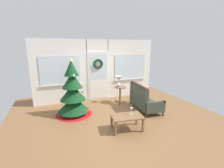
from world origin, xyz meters
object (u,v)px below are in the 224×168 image
(settee_sofa, at_px, (143,100))
(coffee_table, at_px, (127,118))
(gift_box, at_px, (87,113))
(side_table, at_px, (120,91))
(wine_glass, at_px, (131,109))
(table_lamp, at_px, (119,80))
(christmas_tree, at_px, (73,95))

(settee_sofa, xyz_separation_m, coffee_table, (-1.21, -1.10, -0.03))
(coffee_table, distance_m, gift_box, 1.57)
(side_table, xyz_separation_m, gift_box, (-1.54, -0.75, -0.39))
(settee_sofa, relative_size, wine_glass, 7.94)
(coffee_table, xyz_separation_m, gift_box, (-0.81, 1.32, -0.26))
(table_lamp, distance_m, wine_glass, 2.15)
(christmas_tree, relative_size, settee_sofa, 1.24)
(christmas_tree, xyz_separation_m, settee_sofa, (2.42, -0.49, -0.30))
(christmas_tree, relative_size, wine_glass, 9.85)
(settee_sofa, bearing_deg, gift_box, 173.66)
(christmas_tree, relative_size, coffee_table, 2.12)
(gift_box, bearing_deg, side_table, 26.04)
(gift_box, bearing_deg, settee_sofa, -6.34)
(wine_glass, xyz_separation_m, gift_box, (-0.97, 1.26, -0.46))
(side_table, distance_m, coffee_table, 2.20)
(coffee_table, xyz_separation_m, wine_glass, (0.16, 0.06, 0.20))
(table_lamp, relative_size, coffee_table, 0.49)
(side_table, bearing_deg, gift_box, -153.96)
(settee_sofa, relative_size, gift_box, 8.91)
(table_lamp, xyz_separation_m, gift_box, (-1.48, -0.79, -0.86))
(gift_box, bearing_deg, wine_glass, -52.46)
(side_table, relative_size, wine_glass, 3.41)
(coffee_table, height_order, gift_box, coffee_table)
(wine_glass, bearing_deg, table_lamp, 76.01)
(christmas_tree, distance_m, coffee_table, 2.02)
(gift_box, bearing_deg, christmas_tree, 146.68)
(side_table, bearing_deg, wine_glass, -105.85)
(settee_sofa, height_order, wine_glass, settee_sofa)
(side_table, relative_size, table_lamp, 1.51)
(table_lamp, bearing_deg, coffee_table, -107.63)
(christmas_tree, bearing_deg, side_table, 14.02)
(coffee_table, distance_m, wine_glass, 0.26)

